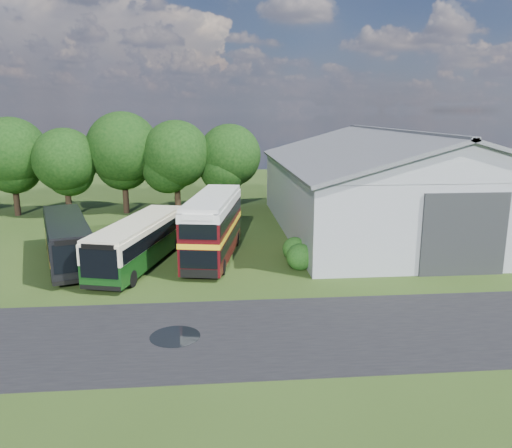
{
  "coord_description": "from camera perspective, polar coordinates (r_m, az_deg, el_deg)",
  "views": [
    {
      "loc": [
        0.21,
        -23.33,
        9.62
      ],
      "look_at": [
        3.04,
        8.0,
        2.47
      ],
      "focal_mm": 35.0,
      "sensor_mm": 36.0,
      "label": 1
    }
  ],
  "objects": [
    {
      "name": "bus_green_single",
      "position": [
        32.22,
        -13.24,
        -2.01
      ],
      "size": [
        5.14,
        10.96,
        2.95
      ],
      "rotation": [
        0.0,
        0.0,
        -0.26
      ],
      "color": "black",
      "rests_on": "ground"
    },
    {
      "name": "tree_left_a",
      "position": [
        51.32,
        -26.16,
        7.33
      ],
      "size": [
        6.46,
        6.46,
        9.12
      ],
      "color": "black",
      "rests_on": "ground"
    },
    {
      "name": "asphalt_road",
      "position": [
        22.67,
        2.46,
        -12.32
      ],
      "size": [
        60.0,
        8.0,
        0.02
      ],
      "primitive_type": "cube",
      "color": "black",
      "rests_on": "ground"
    },
    {
      "name": "tree_right_a",
      "position": [
        47.4,
        -9.11,
        7.89
      ],
      "size": [
        6.26,
        6.26,
        8.83
      ],
      "color": "black",
      "rests_on": "ground"
    },
    {
      "name": "tree_mid",
      "position": [
        48.95,
        -14.97,
        8.36
      ],
      "size": [
        6.8,
        6.8,
        9.6
      ],
      "color": "black",
      "rests_on": "ground"
    },
    {
      "name": "storage_shed",
      "position": [
        42.36,
        15.38,
        4.95
      ],
      "size": [
        18.8,
        24.8,
        8.15
      ],
      "color": "gray",
      "rests_on": "ground"
    },
    {
      "name": "ground",
      "position": [
        25.24,
        -5.32,
        -9.66
      ],
      "size": [
        120.0,
        120.0,
        0.0
      ],
      "primitive_type": "plane",
      "color": "#253B12",
      "rests_on": "ground"
    },
    {
      "name": "tree_left_b",
      "position": [
        48.86,
        -20.98,
        6.84
      ],
      "size": [
        5.78,
        5.78,
        8.16
      ],
      "color": "black",
      "rests_on": "ground"
    },
    {
      "name": "shrub_front",
      "position": [
        31.34,
        5.02,
        -5.12
      ],
      "size": [
        1.7,
        1.7,
        1.7
      ],
      "primitive_type": "sphere",
      "color": "#194714",
      "rests_on": "ground"
    },
    {
      "name": "bus_dark_single",
      "position": [
        34.21,
        -20.78,
        -1.67
      ],
      "size": [
        5.78,
        10.85,
        2.93
      ],
      "rotation": [
        0.0,
        0.0,
        0.33
      ],
      "color": "black",
      "rests_on": "ground"
    },
    {
      "name": "tree_right_b",
      "position": [
        48.15,
        -3.04,
        7.81
      ],
      "size": [
        5.98,
        5.98,
        8.45
      ],
      "color": "black",
      "rests_on": "ground"
    },
    {
      "name": "puddle",
      "position": [
        22.56,
        -9.23,
        -12.61
      ],
      "size": [
        2.2,
        2.2,
        0.01
      ],
      "primitive_type": "cylinder",
      "color": "black",
      "rests_on": "ground"
    },
    {
      "name": "bus_maroon_double",
      "position": [
        33.0,
        -4.9,
        -0.37
      ],
      "size": [
        4.24,
        10.18,
        4.25
      ],
      "rotation": [
        0.0,
        0.0,
        -0.18
      ],
      "color": "black",
      "rests_on": "ground"
    },
    {
      "name": "shrub_mid",
      "position": [
        33.22,
        4.41,
        -4.07
      ],
      "size": [
        1.6,
        1.6,
        1.6
      ],
      "primitive_type": "sphere",
      "color": "#194714",
      "rests_on": "ground"
    }
  ]
}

